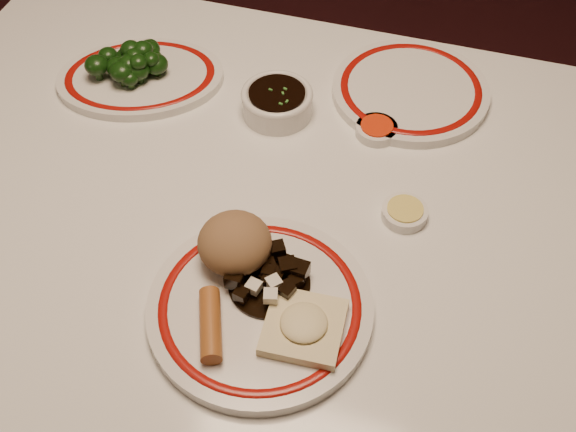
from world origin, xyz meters
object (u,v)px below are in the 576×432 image
(spring_roll, at_px, (210,325))
(dining_table, at_px, (261,247))
(stirfry_heap, at_px, (272,277))
(broccoli_pile, at_px, (134,62))
(rice_mound, at_px, (235,243))
(fried_wonton, at_px, (304,326))
(broccoli_plate, at_px, (141,77))
(soy_bowl, at_px, (277,103))
(main_plate, at_px, (260,308))

(spring_roll, bearing_deg, dining_table, 70.60)
(dining_table, relative_size, stirfry_heap, 11.18)
(broccoli_pile, bearing_deg, rice_mound, -47.78)
(spring_roll, height_order, fried_wonton, same)
(stirfry_heap, distance_m, broccoli_plate, 0.47)
(soy_bowl, bearing_deg, broccoli_pile, 177.97)
(spring_roll, height_order, soy_bowl, spring_roll)
(spring_roll, distance_m, broccoli_plate, 0.50)
(main_plate, bearing_deg, stirfry_heap, 83.55)
(dining_table, relative_size, soy_bowl, 10.95)
(spring_roll, height_order, stirfry_heap, stirfry_heap)
(rice_mound, bearing_deg, broccoli_pile, 132.22)
(rice_mound, relative_size, broccoli_plate, 0.29)
(main_plate, xyz_separation_m, rice_mound, (-0.05, 0.06, 0.04))
(main_plate, xyz_separation_m, soy_bowl, (-0.09, 0.36, 0.01))
(main_plate, relative_size, soy_bowl, 3.20)
(rice_mound, distance_m, spring_roll, 0.11)
(dining_table, xyz_separation_m, soy_bowl, (-0.03, 0.20, 0.11))
(spring_roll, relative_size, soy_bowl, 0.86)
(stirfry_heap, xyz_separation_m, broccoli_pile, (-0.34, 0.33, 0.01))
(main_plate, height_order, soy_bowl, soy_bowl)
(fried_wonton, bearing_deg, stirfry_heap, 136.16)
(stirfry_heap, xyz_separation_m, broccoli_plate, (-0.33, 0.33, -0.02))
(soy_bowl, bearing_deg, main_plate, -75.96)
(dining_table, distance_m, fried_wonton, 0.25)
(fried_wonton, height_order, stirfry_heap, stirfry_heap)
(soy_bowl, bearing_deg, rice_mound, -82.68)
(dining_table, height_order, spring_roll, spring_roll)
(dining_table, xyz_separation_m, broccoli_pile, (-0.28, 0.20, 0.13))
(rice_mound, distance_m, stirfry_heap, 0.06)
(rice_mound, distance_m, fried_wonton, 0.14)
(dining_table, relative_size, main_plate, 3.43)
(spring_roll, relative_size, broccoli_pile, 0.76)
(dining_table, height_order, soy_bowl, soy_bowl)
(dining_table, bearing_deg, rice_mound, -87.87)
(dining_table, bearing_deg, soy_bowl, 100.11)
(rice_mound, distance_m, broccoli_plate, 0.42)
(dining_table, xyz_separation_m, broccoli_plate, (-0.27, 0.20, 0.10))
(fried_wonton, bearing_deg, dining_table, 122.47)
(rice_mound, xyz_separation_m, fried_wonton, (0.11, -0.08, -0.02))
(fried_wonton, bearing_deg, broccoli_pile, 135.52)
(stirfry_heap, height_order, broccoli_pile, broccoli_pile)
(fried_wonton, xyz_separation_m, broccoli_pile, (-0.39, 0.39, 0.01))
(dining_table, bearing_deg, broccoli_pile, 143.71)
(main_plate, distance_m, broccoli_plate, 0.49)
(broccoli_plate, bearing_deg, fried_wonton, -44.86)
(rice_mound, relative_size, soy_bowl, 0.86)
(dining_table, distance_m, stirfry_heap, 0.19)
(main_plate, relative_size, rice_mound, 3.71)
(main_plate, bearing_deg, dining_table, 108.57)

